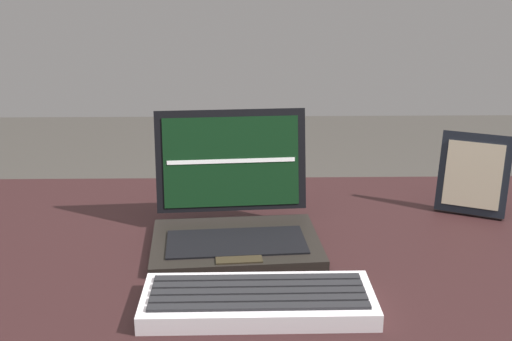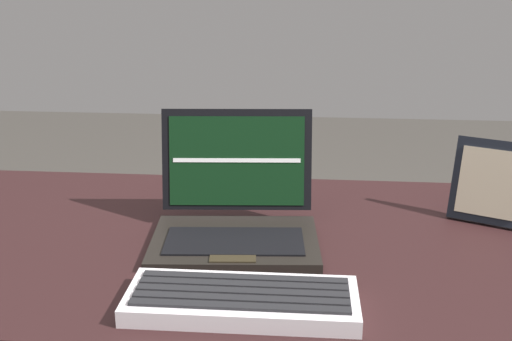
{
  "view_description": "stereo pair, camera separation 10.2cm",
  "coord_description": "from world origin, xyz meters",
  "views": [
    {
      "loc": [
        -0.05,
        -0.99,
        1.18
      ],
      "look_at": [
        -0.03,
        -0.02,
        0.86
      ],
      "focal_mm": 43.62,
      "sensor_mm": 36.0,
      "label": 1
    },
    {
      "loc": [
        0.06,
        -0.98,
        1.18
      ],
      "look_at": [
        -0.03,
        -0.02,
        0.86
      ],
      "focal_mm": 43.62,
      "sensor_mm": 36.0,
      "label": 2
    }
  ],
  "objects": [
    {
      "name": "desk",
      "position": [
        0.0,
        0.0,
        0.65
      ],
      "size": [
        1.72,
        0.66,
        0.73
      ],
      "color": "black",
      "rests_on": "ground"
    },
    {
      "name": "laptop_front",
      "position": [
        -0.07,
        -0.0,
        0.77
      ],
      "size": [
        0.29,
        0.25,
        0.21
      ],
      "color": "black",
      "rests_on": "desk"
    },
    {
      "name": "external_keyboard",
      "position": [
        -0.03,
        -0.23,
        0.74
      ],
      "size": [
        0.32,
        0.13,
        0.03
      ],
      "color": "silver",
      "rests_on": "desk"
    },
    {
      "name": "photo_frame",
      "position": [
        0.39,
        0.12,
        0.81
      ],
      "size": [
        0.14,
        0.1,
        0.15
      ],
      "color": "black",
      "rests_on": "desk"
    }
  ]
}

